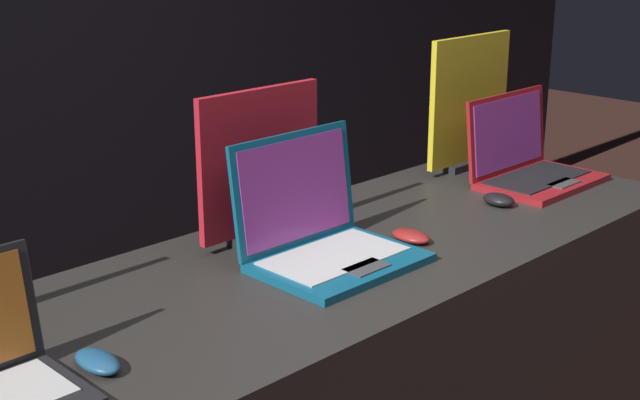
# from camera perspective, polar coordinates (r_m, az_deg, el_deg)

# --- Properties ---
(mouse_front) EXTENTS (0.06, 0.12, 0.03)m
(mouse_front) POSITION_cam_1_polar(r_m,az_deg,el_deg) (1.71, -14.06, -10.00)
(mouse_front) COLOR navy
(mouse_front) RESTS_ON display_counter
(laptop_middle) EXTENTS (0.38, 0.32, 0.30)m
(laptop_middle) POSITION_cam_1_polar(r_m,az_deg,el_deg) (2.13, 0.13, -2.15)
(laptop_middle) COLOR #0F5170
(laptop_middle) RESTS_ON display_counter
(mouse_middle) EXTENTS (0.07, 0.11, 0.03)m
(mouse_middle) POSITION_cam_1_polar(r_m,az_deg,el_deg) (2.29, 5.83, -2.31)
(mouse_middle) COLOR maroon
(mouse_middle) RESTS_ON display_counter
(promo_stand_middle) EXTENTS (0.38, 0.07, 0.39)m
(promo_stand_middle) POSITION_cam_1_polar(r_m,az_deg,el_deg) (2.25, -3.85, 2.02)
(promo_stand_middle) COLOR black
(promo_stand_middle) RESTS_ON display_counter
(laptop_back) EXTENTS (0.40, 0.28, 0.27)m
(laptop_back) POSITION_cam_1_polar(r_m,az_deg,el_deg) (2.84, 13.19, 2.37)
(laptop_back) COLOR maroon
(laptop_back) RESTS_ON display_counter
(mouse_back) EXTENTS (0.07, 0.10, 0.03)m
(mouse_back) POSITION_cam_1_polar(r_m,az_deg,el_deg) (2.60, 11.36, 0.02)
(mouse_back) COLOR black
(mouse_back) RESTS_ON display_counter
(promo_stand_back) EXTENTS (0.39, 0.07, 0.43)m
(promo_stand_back) POSITION_cam_1_polar(r_m,az_deg,el_deg) (2.94, 9.52, 5.97)
(promo_stand_back) COLOR black
(promo_stand_back) RESTS_ON display_counter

